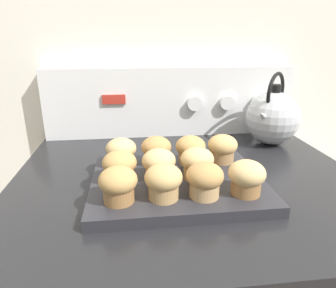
% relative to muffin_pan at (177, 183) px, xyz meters
% --- Properties ---
extents(wall_back, '(8.00, 0.05, 2.40)m').
position_rel_muffin_pan_xyz_m(wall_back, '(0.03, 0.42, 0.29)').
color(wall_back, silver).
rests_on(wall_back, ground_plane).
extents(control_panel, '(0.76, 0.07, 0.21)m').
position_rel_muffin_pan_xyz_m(control_panel, '(0.03, 0.37, 0.09)').
color(control_panel, white).
rests_on(control_panel, stove_range).
extents(muffin_pan, '(0.35, 0.27, 0.02)m').
position_rel_muffin_pan_xyz_m(muffin_pan, '(0.00, 0.00, 0.00)').
color(muffin_pan, '#28282D').
rests_on(muffin_pan, stove_range).
extents(muffin_r0_c0, '(0.07, 0.07, 0.06)m').
position_rel_muffin_pan_xyz_m(muffin_r0_c0, '(-0.12, -0.08, 0.04)').
color(muffin_r0_c0, olive).
rests_on(muffin_r0_c0, muffin_pan).
extents(muffin_r0_c1, '(0.07, 0.07, 0.06)m').
position_rel_muffin_pan_xyz_m(muffin_r0_c1, '(-0.04, -0.08, 0.04)').
color(muffin_r0_c1, tan).
rests_on(muffin_r0_c1, muffin_pan).
extents(muffin_r0_c2, '(0.07, 0.07, 0.06)m').
position_rel_muffin_pan_xyz_m(muffin_r0_c2, '(0.04, -0.08, 0.04)').
color(muffin_r0_c2, tan).
rests_on(muffin_r0_c2, muffin_pan).
extents(muffin_r0_c3, '(0.07, 0.07, 0.06)m').
position_rel_muffin_pan_xyz_m(muffin_r0_c3, '(0.12, -0.08, 0.04)').
color(muffin_r0_c3, olive).
rests_on(muffin_r0_c3, muffin_pan).
extents(muffin_r1_c0, '(0.07, 0.07, 0.06)m').
position_rel_muffin_pan_xyz_m(muffin_r1_c0, '(-0.12, -0.00, 0.04)').
color(muffin_r1_c0, tan).
rests_on(muffin_r1_c0, muffin_pan).
extents(muffin_r1_c1, '(0.07, 0.07, 0.06)m').
position_rel_muffin_pan_xyz_m(muffin_r1_c1, '(-0.04, -0.00, 0.04)').
color(muffin_r1_c1, tan).
rests_on(muffin_r1_c1, muffin_pan).
extents(muffin_r1_c2, '(0.07, 0.07, 0.06)m').
position_rel_muffin_pan_xyz_m(muffin_r1_c2, '(0.04, -0.00, 0.04)').
color(muffin_r1_c2, tan).
rests_on(muffin_r1_c2, muffin_pan).
extents(muffin_r2_c0, '(0.07, 0.07, 0.06)m').
position_rel_muffin_pan_xyz_m(muffin_r2_c0, '(-0.11, 0.08, 0.04)').
color(muffin_r2_c0, tan).
rests_on(muffin_r2_c0, muffin_pan).
extents(muffin_r2_c1, '(0.07, 0.07, 0.06)m').
position_rel_muffin_pan_xyz_m(muffin_r2_c1, '(-0.04, 0.08, 0.04)').
color(muffin_r2_c1, '#A37A4C').
rests_on(muffin_r2_c1, muffin_pan).
extents(muffin_r2_c2, '(0.07, 0.07, 0.06)m').
position_rel_muffin_pan_xyz_m(muffin_r2_c2, '(0.04, 0.07, 0.04)').
color(muffin_r2_c2, tan).
rests_on(muffin_r2_c2, muffin_pan).
extents(muffin_r2_c3, '(0.07, 0.07, 0.06)m').
position_rel_muffin_pan_xyz_m(muffin_r2_c3, '(0.12, 0.07, 0.04)').
color(muffin_r2_c3, '#A37A4C').
rests_on(muffin_r2_c3, muffin_pan).
extents(tea_kettle, '(0.16, 0.16, 0.21)m').
position_rel_muffin_pan_xyz_m(tea_kettle, '(0.31, 0.24, 0.07)').
color(tea_kettle, silver).
rests_on(tea_kettle, stove_range).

